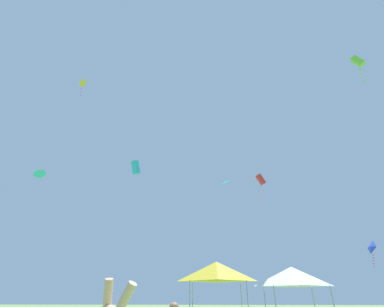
% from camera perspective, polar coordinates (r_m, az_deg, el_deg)
% --- Properties ---
extents(canopy_tent_white, '(3.02, 3.02, 3.23)m').
position_cam_1_polar(canopy_tent_white, '(17.30, 19.86, -22.57)').
color(canopy_tent_white, '#9E9EA3').
rests_on(canopy_tent_white, ground).
extents(canopy_tent_yellow, '(3.44, 3.44, 3.69)m').
position_cam_1_polar(canopy_tent_yellow, '(18.50, 5.07, -22.90)').
color(canopy_tent_yellow, '#9E9EA3').
rests_on(canopy_tent_yellow, ground).
extents(kite_blue_diamond, '(0.91, 0.97, 2.40)m').
position_cam_1_polar(kite_blue_diamond, '(35.27, 32.84, -16.03)').
color(kite_blue_diamond, blue).
extents(kite_cyan_diamond, '(1.80, 1.68, 0.90)m').
position_cam_1_polar(kite_cyan_diamond, '(31.70, 6.96, -5.82)').
color(kite_cyan_diamond, '#2DB7CC').
extents(kite_cyan_delta, '(1.01, 1.04, 0.48)m').
position_cam_1_polar(kite_cyan_delta, '(22.69, -28.70, -3.57)').
color(kite_cyan_delta, '#2DB7CC').
extents(kite_yellow_delta, '(0.88, 1.23, 2.42)m').
position_cam_1_polar(kite_yellow_delta, '(40.94, -21.53, 13.27)').
color(kite_yellow_delta, yellow).
extents(kite_lime_box, '(0.89, 0.71, 2.27)m').
position_cam_1_polar(kite_lime_box, '(24.71, 30.82, 15.78)').
color(kite_lime_box, '#75D138').
extents(kite_cyan_box, '(1.02, 1.09, 1.49)m').
position_cam_1_polar(kite_cyan_box, '(29.84, -11.46, -2.81)').
color(kite_cyan_box, '#2DB7CC').
extents(kite_red_box, '(0.76, 0.56, 1.91)m').
position_cam_1_polar(kite_red_box, '(21.88, 13.88, -5.34)').
color(kite_red_box, red).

